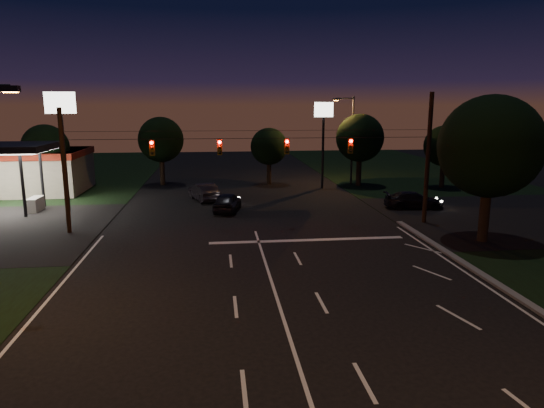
{
  "coord_description": "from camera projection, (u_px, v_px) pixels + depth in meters",
  "views": [
    {
      "loc": [
        -2.46,
        -16.71,
        8.13
      ],
      "look_at": [
        0.43,
        8.19,
        3.0
      ],
      "focal_mm": 32.0,
      "sensor_mm": 36.0,
      "label": 1
    }
  ],
  "objects": [
    {
      "name": "tree_far_b",
      "position": [
        161.0,
        140.0,
        49.55
      ],
      "size": [
        4.6,
        4.6,
        6.98
      ],
      "color": "black",
      "rests_on": "ground"
    },
    {
      "name": "street_light_right_far",
      "position": [
        350.0,
        134.0,
        49.53
      ],
      "size": [
        2.2,
        0.35,
        9.0
      ],
      "color": "black",
      "rests_on": "ground"
    },
    {
      "name": "utility_pole_right",
      "position": [
        424.0,
        223.0,
        34.12
      ],
      "size": [
        0.3,
        0.3,
        9.0
      ],
      "primitive_type": "cylinder",
      "color": "black",
      "rests_on": "ground"
    },
    {
      "name": "tree_right_near",
      "position": [
        489.0,
        148.0,
        28.45
      ],
      "size": [
        6.0,
        6.0,
        8.76
      ],
      "color": "black",
      "rests_on": "ground"
    },
    {
      "name": "stop_bar",
      "position": [
        307.0,
        240.0,
        29.69
      ],
      "size": [
        12.0,
        0.5,
        0.01
      ],
      "primitive_type": "cube",
      "color": "silver",
      "rests_on": "ground"
    },
    {
      "name": "utility_pole_left",
      "position": [
        70.0,
        233.0,
        31.4
      ],
      "size": [
        0.28,
        0.28,
        8.0
      ],
      "primitive_type": "cylinder",
      "color": "black",
      "rests_on": "ground"
    },
    {
      "name": "ground",
      "position": [
        286.0,
        326.0,
        18.16
      ],
      "size": [
        140.0,
        140.0,
        0.0
      ],
      "primitive_type": "plane",
      "color": "black",
      "rests_on": "ground"
    },
    {
      "name": "cross_street_right",
      "position": [
        521.0,
        217.0,
        36.0
      ],
      "size": [
        20.0,
        16.0,
        0.02
      ],
      "primitive_type": "cube",
      "color": "black",
      "rests_on": "ground"
    },
    {
      "name": "tree_far_e",
      "position": [
        444.0,
        146.0,
        47.93
      ],
      "size": [
        4.0,
        4.0,
        6.18
      ],
      "color": "black",
      "rests_on": "ground"
    },
    {
      "name": "tree_far_a",
      "position": [
        46.0,
        148.0,
        44.58
      ],
      "size": [
        4.2,
        4.2,
        6.42
      ],
      "color": "black",
      "rests_on": "ground"
    },
    {
      "name": "car_oncoming_a",
      "position": [
        227.0,
        202.0,
        37.65
      ],
      "size": [
        2.6,
        4.61,
        1.48
      ],
      "primitive_type": "imported",
      "rotation": [
        0.0,
        0.0,
        2.94
      ],
      "color": "black",
      "rests_on": "ground"
    },
    {
      "name": "car_oncoming_b",
      "position": [
        204.0,
        192.0,
        41.99
      ],
      "size": [
        2.99,
        4.82,
        1.5
      ],
      "primitive_type": "imported",
      "rotation": [
        0.0,
        0.0,
        3.47
      ],
      "color": "black",
      "rests_on": "ground"
    },
    {
      "name": "pole_sign_right",
      "position": [
        323.0,
        125.0,
        47.01
      ],
      "size": [
        1.8,
        0.3,
        8.4
      ],
      "color": "black",
      "rests_on": "ground"
    },
    {
      "name": "gas_station",
      "position": [
        5.0,
        168.0,
        44.78
      ],
      "size": [
        14.2,
        16.1,
        5.25
      ],
      "color": "gray",
      "rests_on": "ground"
    },
    {
      "name": "signal_span",
      "position": [
        253.0,
        146.0,
        31.62
      ],
      "size": [
        24.0,
        0.4,
        1.56
      ],
      "color": "black",
      "rests_on": "ground"
    },
    {
      "name": "tree_far_d",
      "position": [
        360.0,
        138.0,
        48.85
      ],
      "size": [
        4.8,
        4.8,
        7.3
      ],
      "color": "black",
      "rests_on": "ground"
    },
    {
      "name": "pole_sign_left_near",
      "position": [
        61.0,
        121.0,
        36.59
      ],
      "size": [
        2.2,
        0.3,
        9.1
      ],
      "color": "black",
      "rests_on": "ground"
    },
    {
      "name": "tree_far_c",
      "position": [
        269.0,
        147.0,
        49.94
      ],
      "size": [
        3.8,
        3.8,
        5.86
      ],
      "color": "black",
      "rests_on": "ground"
    },
    {
      "name": "car_cross",
      "position": [
        414.0,
        200.0,
        38.64
      ],
      "size": [
        4.82,
        2.42,
        1.34
      ],
      "primitive_type": "imported",
      "rotation": [
        0.0,
        0.0,
        1.45
      ],
      "color": "black",
      "rests_on": "ground"
    }
  ]
}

